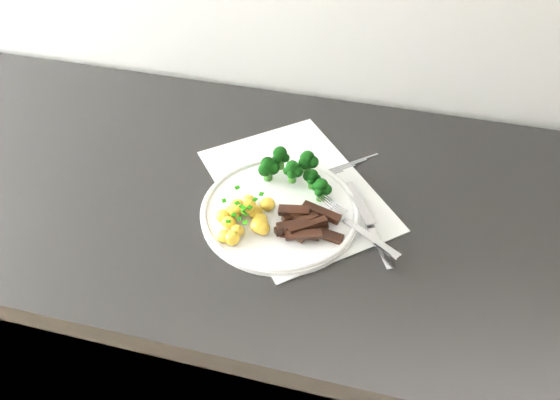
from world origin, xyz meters
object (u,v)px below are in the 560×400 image
Objects in this scene: counter at (290,347)px; broccoli at (295,169)px; potatoes at (246,217)px; recipe_paper at (296,189)px; beef_strips at (306,224)px; knife at (373,234)px; fork at (359,228)px; plate at (280,211)px.

counter is 19.14× the size of broccoli.
potatoes is at bearing -130.46° from counter.
recipe_paper is 3.68× the size of beef_strips.
beef_strips is at bearing -68.25° from broccoli.
knife is at bearing -18.34° from counter.
beef_strips is 0.08m from fork.
potatoes is (-0.04, -0.04, 0.01)m from plate.
broccoli is (0.01, 0.06, 0.03)m from plate.
broccoli is 0.75× the size of knife.
recipe_paper is 0.04m from broccoli.
plate is at bearing 174.53° from knife.
recipe_paper is 3.16× the size of broccoli.
potatoes is 0.75× the size of fork.
counter is 6.07× the size of recipe_paper.
fork reaches higher than recipe_paper.
counter is 0.46m from beef_strips.
broccoli is at bearing 117.61° from recipe_paper.
beef_strips reaches higher than counter.
counter is at bearing 161.66° from knife.
fork is (0.17, 0.02, -0.00)m from potatoes.
potatoes is (-0.05, -0.10, -0.02)m from broccoli.
counter is 9.51× the size of plate.
plate is 0.06m from beef_strips.
fork reaches higher than counter.
broccoli is 0.89× the size of fork.
recipe_paper is at bearing 111.36° from beef_strips.
recipe_paper is 0.10m from beef_strips.
knife is at bearing 8.02° from beef_strips.
plate is 2.01× the size of broccoli.
knife is (0.10, 0.01, -0.01)m from beef_strips.
plate is 0.07m from broccoli.
counter is at bearing 62.21° from plate.
counter is 22.35× the size of beef_strips.
fork is (0.11, -0.05, 0.46)m from counter.
recipe_paper reaches higher than counter.
counter is at bearing -79.88° from broccoli.
counter is 0.45m from plate.
counter is 0.47m from potatoes.
fork reaches higher than plate.
broccoli reaches higher than knife.
counter is 22.93× the size of potatoes.
beef_strips is 0.64× the size of knife.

